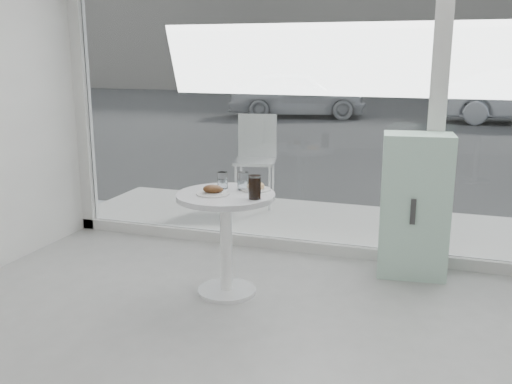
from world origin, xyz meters
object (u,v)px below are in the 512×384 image
(car_white, at_px, (297,94))
(water_tumbler_b, at_px, (243,182))
(mint_cabinet, at_px, (415,206))
(cola_glass, at_px, (255,188))
(plate_fritter, at_px, (213,191))
(main_table, at_px, (226,222))
(patio_chair, at_px, (256,154))
(plate_donut, at_px, (256,188))
(water_tumbler_a, at_px, (223,181))

(car_white, xyz_separation_m, water_tumbler_b, (2.68, -11.88, 0.18))
(mint_cabinet, height_order, cola_glass, mint_cabinet)
(mint_cabinet, height_order, water_tumbler_b, mint_cabinet)
(plate_fritter, relative_size, cola_glass, 1.45)
(main_table, relative_size, car_white, 0.20)
(plate_fritter, bearing_deg, main_table, 38.75)
(patio_chair, bearing_deg, main_table, -87.40)
(mint_cabinet, bearing_deg, cola_glass, -145.13)
(patio_chair, height_order, water_tumbler_b, patio_chair)
(water_tumbler_b, xyz_separation_m, cola_glass, (0.17, -0.23, 0.02))
(patio_chair, bearing_deg, water_tumbler_b, -84.63)
(main_table, xyz_separation_m, plate_donut, (0.18, 0.16, 0.24))
(plate_fritter, xyz_separation_m, cola_glass, (0.32, -0.02, 0.05))
(main_table, bearing_deg, cola_glass, -17.86)
(patio_chair, bearing_deg, plate_donut, -82.27)
(main_table, height_order, water_tumbler_a, water_tumbler_a)
(patio_chair, bearing_deg, water_tumbler_a, -88.50)
(plate_donut, relative_size, cola_glass, 1.33)
(patio_chair, relative_size, cola_glass, 6.24)
(car_white, height_order, plate_donut, car_white)
(main_table, xyz_separation_m, water_tumbler_b, (0.08, 0.15, 0.28))
(plate_donut, bearing_deg, water_tumbler_b, -171.80)
(water_tumbler_a, bearing_deg, cola_glass, -33.93)
(main_table, xyz_separation_m, car_white, (-2.60, 12.03, 0.10))
(mint_cabinet, xyz_separation_m, water_tumbler_b, (-1.20, -0.68, 0.25))
(patio_chair, bearing_deg, mint_cabinet, -50.68)
(mint_cabinet, bearing_deg, plate_donut, -155.47)
(car_white, distance_m, plate_donut, 12.19)
(mint_cabinet, bearing_deg, main_table, -153.61)
(plate_donut, bearing_deg, plate_fritter, -138.12)
(water_tumbler_b, bearing_deg, plate_donut, 8.20)
(plate_fritter, distance_m, plate_donut, 0.33)
(patio_chair, height_order, plate_donut, patio_chair)
(plate_fritter, bearing_deg, plate_donut, 41.88)
(plate_fritter, distance_m, water_tumbler_a, 0.20)
(plate_fritter, bearing_deg, patio_chair, 101.58)
(mint_cabinet, xyz_separation_m, patio_chair, (-1.85, 1.54, 0.06))
(car_white, height_order, water_tumbler_a, car_white)
(plate_donut, distance_m, water_tumbler_b, 0.10)
(main_table, height_order, patio_chair, patio_chair)
(main_table, distance_m, car_white, 12.31)
(car_white, xyz_separation_m, plate_fritter, (2.53, -12.09, 0.15))
(main_table, distance_m, cola_glass, 0.40)
(mint_cabinet, bearing_deg, patio_chair, 133.59)
(plate_fritter, distance_m, water_tumbler_b, 0.26)
(patio_chair, xyz_separation_m, water_tumbler_a, (0.49, -2.24, 0.19))
(main_table, bearing_deg, mint_cabinet, 33.01)
(car_white, height_order, cola_glass, car_white)
(plate_donut, height_order, cola_glass, cola_glass)
(mint_cabinet, distance_m, car_white, 11.85)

